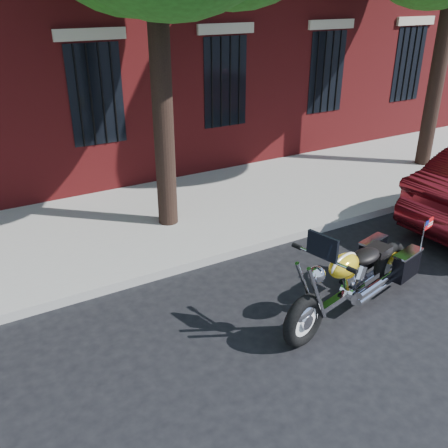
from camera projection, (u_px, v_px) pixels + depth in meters
ground at (222, 314)px, 6.97m from camera, size 120.00×120.00×0.00m
curb at (180, 267)px, 8.02m from camera, size 40.00×0.16×0.15m
sidewalk at (137, 224)px, 9.49m from camera, size 40.00×3.60×0.15m
motorcycle at (358, 278)px, 6.91m from camera, size 2.93×1.23×1.47m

